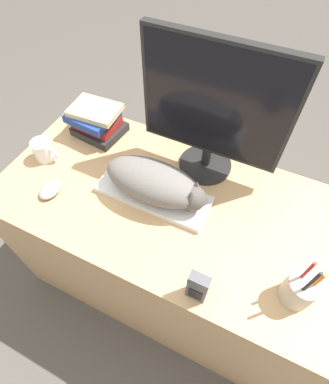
{
  "coord_description": "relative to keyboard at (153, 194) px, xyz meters",
  "views": [
    {
      "loc": [
        0.23,
        -0.25,
        1.66
      ],
      "look_at": [
        -0.05,
        0.32,
        0.81
      ],
      "focal_mm": 28.0,
      "sensor_mm": 36.0,
      "label": 1
    }
  ],
  "objects": [
    {
      "name": "monitor",
      "position": [
        0.12,
        0.22,
        0.27
      ],
      "size": [
        0.51,
        0.21,
        0.52
      ],
      "color": "black",
      "rests_on": "desk"
    },
    {
      "name": "ground_plane",
      "position": [
        0.1,
        -0.33,
        -0.77
      ],
      "size": [
        12.0,
        12.0,
        0.0
      ],
      "primitive_type": "plane",
      "color": "#4C4742"
    },
    {
      "name": "pen_cup",
      "position": [
        0.55,
        -0.15,
        0.04
      ],
      "size": [
        0.09,
        0.09,
        0.22
      ],
      "color": "#B2A893",
      "rests_on": "desk"
    },
    {
      "name": "coffee_mug",
      "position": [
        -0.49,
        -0.02,
        0.03
      ],
      "size": [
        0.11,
        0.08,
        0.09
      ],
      "color": "silver",
      "rests_on": "desk"
    },
    {
      "name": "phone",
      "position": [
        0.28,
        -0.27,
        0.05
      ],
      "size": [
        0.06,
        0.03,
        0.13
      ],
      "color": "#4C4C51",
      "rests_on": "desk"
    },
    {
      "name": "book_stack",
      "position": [
        -0.38,
        0.21,
        0.05
      ],
      "size": [
        0.22,
        0.19,
        0.13
      ],
      "color": "black",
      "rests_on": "desk"
    },
    {
      "name": "computer_mouse",
      "position": [
        -0.36,
        -0.15,
        0.0
      ],
      "size": [
        0.07,
        0.1,
        0.03
      ],
      "color": "gray",
      "rests_on": "desk"
    },
    {
      "name": "cat",
      "position": [
        0.01,
        -0.0,
        0.08
      ],
      "size": [
        0.38,
        0.17,
        0.13
      ],
      "color": "#66605B",
      "rests_on": "keyboard"
    },
    {
      "name": "desk",
      "position": [
        0.1,
        0.01,
        -0.39
      ],
      "size": [
        1.39,
        0.67,
        0.75
      ],
      "color": "tan",
      "rests_on": "ground_plane"
    },
    {
      "name": "keyboard",
      "position": [
        0.0,
        0.0,
        0.0
      ],
      "size": [
        0.43,
        0.16,
        0.02
      ],
      "color": "silver",
      "rests_on": "desk"
    }
  ]
}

